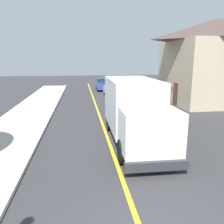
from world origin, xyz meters
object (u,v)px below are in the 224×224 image
object	(u,v)px
parked_car_far	(103,84)
parked_car_near	(123,101)
stop_sign	(167,95)
house_across_street	(215,60)
parked_car_mid	(113,90)
box_truck	(134,108)

from	to	relation	value
parked_car_far	parked_car_near	bearing A→B (deg)	-88.11
stop_sign	house_across_street	bearing A→B (deg)	41.11
parked_car_far	stop_sign	xyz separation A→B (m)	(2.72, -17.38, 1.06)
parked_car_near	parked_car_far	bearing A→B (deg)	91.89
parked_car_near	parked_car_far	world-z (taller)	same
stop_sign	house_across_street	world-z (taller)	house_across_street
house_across_street	parked_car_far	bearing A→B (deg)	132.34
stop_sign	parked_car_far	bearing A→B (deg)	98.91
parked_car_mid	stop_sign	xyz separation A→B (m)	(2.10, -11.11, 1.06)
box_truck	parked_car_far	distance (m)	21.01
box_truck	house_across_street	size ratio (longest dim) A/B	0.76
parked_car_far	stop_sign	size ratio (longest dim) A/B	1.66
parked_car_near	parked_car_far	distance (m)	13.37
box_truck	stop_sign	size ratio (longest dim) A/B	2.72
parked_car_mid	stop_sign	distance (m)	11.35
parked_car_mid	stop_sign	bearing A→B (deg)	-79.32
parked_car_near	stop_sign	bearing A→B (deg)	-60.39
box_truck	parked_car_mid	bearing A→B (deg)	85.87
parked_car_mid	house_across_street	distance (m)	11.05
parked_car_near	house_across_street	distance (m)	10.43
box_truck	parked_car_far	size ratio (longest dim) A/B	1.64
parked_car_mid	house_across_street	world-z (taller)	house_across_street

